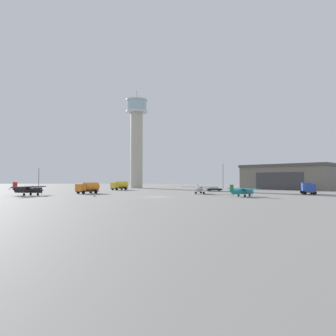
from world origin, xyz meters
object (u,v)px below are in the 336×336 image
(airplane_silver, at_px, (200,189))
(traffic_cone_near_left, at_px, (250,193))
(truck_box_blue, at_px, (308,188))
(truck_fuel_tanker_orange, at_px, (88,187))
(car_black, at_px, (214,189))
(airplane_teal, at_px, (242,191))
(truck_fuel_tanker_yellow, at_px, (120,185))
(airplane_black, at_px, (28,189))
(light_post_east, at_px, (223,174))
(traffic_cone_near_right, at_px, (95,195))
(light_post_west, at_px, (39,176))
(control_tower, at_px, (137,136))

(airplane_silver, bearing_deg, traffic_cone_near_left, -84.19)
(airplane_silver, xyz_separation_m, truck_box_blue, (26.12, -3.67, 0.32))
(traffic_cone_near_left, bearing_deg, truck_fuel_tanker_orange, 172.96)
(truck_box_blue, relative_size, car_black, 1.44)
(airplane_teal, distance_m, truck_fuel_tanker_orange, 38.53)
(truck_fuel_tanker_yellow, relative_size, traffic_cone_near_left, 9.36)
(airplane_black, bearing_deg, truck_box_blue, 17.71)
(truck_fuel_tanker_yellow, height_order, traffic_cone_near_left, truck_fuel_tanker_yellow)
(truck_fuel_tanker_orange, distance_m, truck_box_blue, 54.80)
(light_post_east, bearing_deg, truck_fuel_tanker_orange, -139.32)
(airplane_silver, distance_m, traffic_cone_near_right, 26.64)
(light_post_west, xyz_separation_m, traffic_cone_near_right, (26.83, -43.11, -4.41))
(truck_fuel_tanker_orange, bearing_deg, light_post_east, 170.69)
(airplane_teal, relative_size, light_post_east, 0.83)
(truck_box_blue, bearing_deg, truck_fuel_tanker_yellow, 75.86)
(airplane_teal, height_order, truck_fuel_tanker_orange, truck_fuel_tanker_orange)
(car_black, bearing_deg, airplane_black, -156.94)
(truck_fuel_tanker_yellow, relative_size, truck_fuel_tanker_orange, 0.98)
(truck_box_blue, height_order, light_post_west, light_post_west)
(airplane_black, relative_size, truck_fuel_tanker_orange, 1.70)
(airplane_silver, height_order, truck_box_blue, truck_box_blue)
(airplane_black, distance_m, car_black, 51.78)
(control_tower, relative_size, truck_fuel_tanker_yellow, 7.05)
(traffic_cone_near_left, relative_size, traffic_cone_near_right, 1.07)
(traffic_cone_near_right, bearing_deg, truck_box_blue, 8.42)
(traffic_cone_near_right, bearing_deg, truck_fuel_tanker_orange, 106.56)
(control_tower, xyz_separation_m, truck_box_blue, (44.42, -56.85, -20.42))
(traffic_cone_near_right, bearing_deg, airplane_teal, -3.71)
(airplane_silver, height_order, truck_fuel_tanker_yellow, truck_fuel_tanker_yellow)
(airplane_black, distance_m, traffic_cone_near_right, 16.46)
(truck_fuel_tanker_yellow, bearing_deg, airplane_teal, 80.85)
(control_tower, distance_m, truck_fuel_tanker_orange, 55.33)
(truck_fuel_tanker_yellow, distance_m, car_black, 32.28)
(light_post_west, bearing_deg, truck_box_blue, -24.82)
(truck_fuel_tanker_yellow, bearing_deg, traffic_cone_near_left, 94.05)
(truck_fuel_tanker_orange, relative_size, truck_box_blue, 0.91)
(truck_fuel_tanker_yellow, height_order, car_black, truck_fuel_tanker_yellow)
(car_black, height_order, traffic_cone_near_left, car_black)
(truck_fuel_tanker_orange, bearing_deg, control_tower, -151.22)
(truck_fuel_tanker_orange, height_order, truck_box_blue, truck_fuel_tanker_orange)
(truck_fuel_tanker_yellow, relative_size, light_post_west, 0.76)
(light_post_west, bearing_deg, airplane_silver, -32.09)
(traffic_cone_near_right, bearing_deg, airplane_black, 162.45)
(control_tower, distance_m, light_post_east, 39.64)
(truck_fuel_tanker_orange, bearing_deg, truck_box_blue, 123.30)
(truck_box_blue, bearing_deg, light_post_west, 84.39)
(truck_fuel_tanker_orange, xyz_separation_m, truck_box_blue, (54.43, -6.40, -0.03))
(truck_box_blue, height_order, car_black, truck_box_blue)
(light_post_east, height_order, traffic_cone_near_left, light_post_east)
(car_black, height_order, traffic_cone_near_right, car_black)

